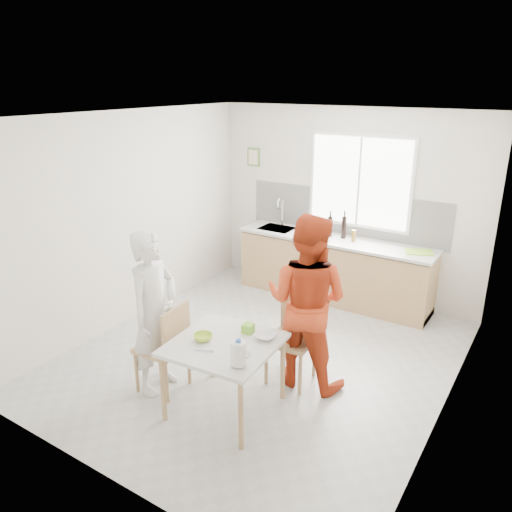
{
  "coord_description": "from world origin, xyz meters",
  "views": [
    {
      "loc": [
        2.67,
        -4.3,
        3.04
      ],
      "look_at": [
        -0.21,
        0.2,
        1.14
      ],
      "focal_mm": 35.0,
      "sensor_mm": 36.0,
      "label": 1
    }
  ],
  "objects_px": {
    "bowl_green": "(203,337)",
    "wine_bottle_a": "(344,227)",
    "milk_jug": "(239,353)",
    "chair_far": "(294,332)",
    "person_red": "(307,301)",
    "chair_left": "(167,344)",
    "person_white": "(154,313)",
    "wine_bottle_b": "(330,226)",
    "bowl_white": "(265,336)",
    "dining_table": "(224,350)"
  },
  "relations": [
    {
      "from": "dining_table",
      "to": "milk_jug",
      "type": "relative_size",
      "value": 4.3
    },
    {
      "from": "person_red",
      "to": "wine_bottle_b",
      "type": "height_order",
      "value": "person_red"
    },
    {
      "from": "bowl_white",
      "to": "wine_bottle_b",
      "type": "height_order",
      "value": "wine_bottle_b"
    },
    {
      "from": "person_white",
      "to": "person_red",
      "type": "distance_m",
      "value": 1.53
    },
    {
      "from": "dining_table",
      "to": "wine_bottle_a",
      "type": "height_order",
      "value": "wine_bottle_a"
    },
    {
      "from": "dining_table",
      "to": "wine_bottle_a",
      "type": "relative_size",
      "value": 3.16
    },
    {
      "from": "dining_table",
      "to": "chair_left",
      "type": "bearing_deg",
      "value": -175.75
    },
    {
      "from": "bowl_green",
      "to": "bowl_white",
      "type": "relative_size",
      "value": 0.91
    },
    {
      "from": "chair_left",
      "to": "chair_far",
      "type": "xyz_separation_m",
      "value": [
        0.96,
        0.9,
        0.01
      ]
    },
    {
      "from": "wine_bottle_a",
      "to": "dining_table",
      "type": "bearing_deg",
      "value": -87.74
    },
    {
      "from": "person_white",
      "to": "person_red",
      "type": "height_order",
      "value": "person_red"
    },
    {
      "from": "milk_jug",
      "to": "wine_bottle_a",
      "type": "xyz_separation_m",
      "value": [
        -0.46,
        3.29,
        0.23
      ]
    },
    {
      "from": "chair_far",
      "to": "wine_bottle_b",
      "type": "xyz_separation_m",
      "value": [
        -0.61,
        2.16,
        0.54
      ]
    },
    {
      "from": "chair_far",
      "to": "wine_bottle_a",
      "type": "distance_m",
      "value": 2.29
    },
    {
      "from": "chair_left",
      "to": "chair_far",
      "type": "bearing_deg",
      "value": 128.7
    },
    {
      "from": "person_white",
      "to": "bowl_green",
      "type": "relative_size",
      "value": 9.44
    },
    {
      "from": "bowl_white",
      "to": "wine_bottle_a",
      "type": "distance_m",
      "value": 2.81
    },
    {
      "from": "chair_left",
      "to": "bowl_green",
      "type": "distance_m",
      "value": 0.53
    },
    {
      "from": "chair_far",
      "to": "bowl_green",
      "type": "bearing_deg",
      "value": -122.2
    },
    {
      "from": "chair_left",
      "to": "person_red",
      "type": "height_order",
      "value": "person_red"
    },
    {
      "from": "chair_left",
      "to": "bowl_green",
      "type": "height_order",
      "value": "chair_left"
    },
    {
      "from": "chair_left",
      "to": "person_white",
      "type": "xyz_separation_m",
      "value": [
        -0.13,
        -0.01,
        0.32
      ]
    },
    {
      "from": "dining_table",
      "to": "milk_jug",
      "type": "bearing_deg",
      "value": -36.65
    },
    {
      "from": "person_white",
      "to": "person_red",
      "type": "xyz_separation_m",
      "value": [
        1.22,
        0.91,
        0.07
      ]
    },
    {
      "from": "person_white",
      "to": "milk_jug",
      "type": "distance_m",
      "value": 1.17
    },
    {
      "from": "chair_far",
      "to": "person_red",
      "type": "xyz_separation_m",
      "value": [
        0.13,
        0.01,
        0.38
      ]
    },
    {
      "from": "wine_bottle_b",
      "to": "person_red",
      "type": "bearing_deg",
      "value": -71.14
    },
    {
      "from": "bowl_green",
      "to": "wine_bottle_b",
      "type": "xyz_separation_m",
      "value": [
        -0.12,
        3.07,
        0.32
      ]
    },
    {
      "from": "chair_left",
      "to": "person_white",
      "type": "bearing_deg",
      "value": -90.0
    },
    {
      "from": "wine_bottle_b",
      "to": "wine_bottle_a",
      "type": "bearing_deg",
      "value": 8.33
    },
    {
      "from": "bowl_green",
      "to": "wine_bottle_b",
      "type": "distance_m",
      "value": 3.09
    },
    {
      "from": "chair_far",
      "to": "person_red",
      "type": "relative_size",
      "value": 0.53
    },
    {
      "from": "person_white",
      "to": "bowl_green",
      "type": "bearing_deg",
      "value": -94.68
    },
    {
      "from": "dining_table",
      "to": "person_red",
      "type": "relative_size",
      "value": 0.55
    },
    {
      "from": "chair_left",
      "to": "milk_jug",
      "type": "height_order",
      "value": "milk_jug"
    },
    {
      "from": "wine_bottle_a",
      "to": "person_red",
      "type": "bearing_deg",
      "value": -76.21
    },
    {
      "from": "bowl_white",
      "to": "chair_left",
      "type": "bearing_deg",
      "value": -161.41
    },
    {
      "from": "wine_bottle_b",
      "to": "dining_table",
      "type": "bearing_deg",
      "value": -83.93
    },
    {
      "from": "bowl_green",
      "to": "wine_bottle_a",
      "type": "xyz_separation_m",
      "value": [
        0.08,
        3.1,
        0.33
      ]
    },
    {
      "from": "chair_left",
      "to": "wine_bottle_a",
      "type": "relative_size",
      "value": 2.99
    },
    {
      "from": "chair_left",
      "to": "person_white",
      "type": "height_order",
      "value": "person_white"
    },
    {
      "from": "wine_bottle_a",
      "to": "wine_bottle_b",
      "type": "height_order",
      "value": "wine_bottle_a"
    },
    {
      "from": "bowl_white",
      "to": "milk_jug",
      "type": "xyz_separation_m",
      "value": [
        0.06,
        -0.53,
        0.1
      ]
    },
    {
      "from": "bowl_white",
      "to": "person_white",
      "type": "bearing_deg",
      "value": -163.07
    },
    {
      "from": "dining_table",
      "to": "wine_bottle_a",
      "type": "distance_m",
      "value": 3.07
    },
    {
      "from": "bowl_white",
      "to": "milk_jug",
      "type": "bearing_deg",
      "value": -83.21
    },
    {
      "from": "bowl_white",
      "to": "milk_jug",
      "type": "height_order",
      "value": "milk_jug"
    },
    {
      "from": "chair_left",
      "to": "person_red",
      "type": "xyz_separation_m",
      "value": [
        1.09,
        0.9,
        0.39
      ]
    },
    {
      "from": "wine_bottle_b",
      "to": "bowl_white",
      "type": "bearing_deg",
      "value": -77.62
    },
    {
      "from": "chair_far",
      "to": "bowl_white",
      "type": "relative_size",
      "value": 4.95
    }
  ]
}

